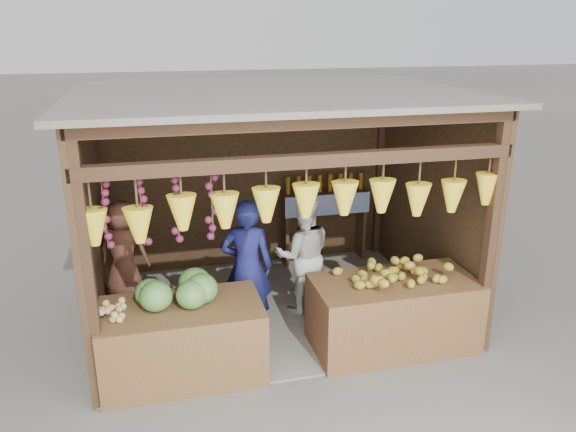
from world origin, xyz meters
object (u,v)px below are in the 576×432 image
object	(u,v)px
woman_standing	(303,255)
vendor_seated	(123,251)
man_standing	(247,268)
counter_right	(393,313)
counter_left	(183,341)

from	to	relation	value
woman_standing	vendor_seated	world-z (taller)	vendor_seated
man_standing	counter_right	bearing A→B (deg)	165.51
counter_right	woman_standing	xyz separation A→B (m)	(-0.72, 1.02, 0.34)
counter_left	woman_standing	world-z (taller)	woman_standing
man_standing	vendor_seated	size ratio (longest dim) A/B	1.35
woman_standing	vendor_seated	size ratio (longest dim) A/B	1.24
counter_right	woman_standing	distance (m)	1.29
vendor_seated	counter_left	bearing A→B (deg)	132.35
man_standing	vendor_seated	distance (m)	1.46
woman_standing	counter_left	bearing A→B (deg)	40.61
man_standing	vendor_seated	xyz separation A→B (m)	(-1.33, 0.61, 0.09)
man_standing	woman_standing	size ratio (longest dim) A/B	1.09
counter_left	woman_standing	distance (m)	1.86
counter_left	vendor_seated	xyz separation A→B (m)	(-0.56, 1.29, 0.51)
counter_left	counter_right	bearing A→B (deg)	0.08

